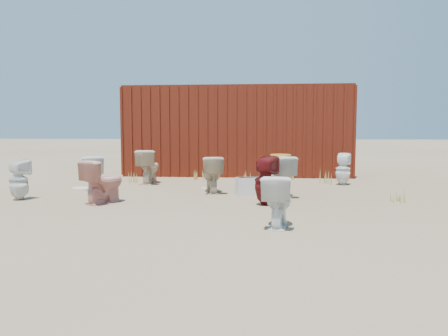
# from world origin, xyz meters

# --- Properties ---
(ground) EXTENTS (100.00, 100.00, 0.00)m
(ground) POSITION_xyz_m (0.00, 0.00, 0.00)
(ground) COLOR brown
(ground) RESTS_ON ground
(shipping_container) EXTENTS (6.00, 2.40, 2.40)m
(shipping_container) POSITION_xyz_m (0.00, 5.20, 1.20)
(shipping_container) COLOR #4E1A0D
(shipping_container) RESTS_ON ground
(toilet_front_a) EXTENTS (0.67, 0.83, 0.74)m
(toilet_front_a) POSITION_xyz_m (-2.63, 1.02, 0.37)
(toilet_front_a) COLOR white
(toilet_front_a) RESTS_ON ground
(toilet_front_pink) EXTENTS (0.71, 0.83, 0.74)m
(toilet_front_pink) POSITION_xyz_m (-1.98, -0.12, 0.37)
(toilet_front_pink) COLOR #DF8F81
(toilet_front_pink) RESTS_ON ground
(toilet_front_c) EXTENTS (0.46, 0.70, 0.67)m
(toilet_front_c) POSITION_xyz_m (0.89, -1.67, 0.33)
(toilet_front_c) COLOR white
(toilet_front_c) RESTS_ON ground
(toilet_front_maroon) EXTENTS (0.48, 0.48, 0.80)m
(toilet_front_maroon) POSITION_xyz_m (0.75, -0.08, 0.40)
(toilet_front_maroon) COLOR #5D1011
(toilet_front_maroon) RESTS_ON ground
(toilet_back_a) EXTENTS (0.43, 0.43, 0.71)m
(toilet_back_a) POSITION_xyz_m (-3.60, 0.08, 0.36)
(toilet_back_a) COLOR white
(toilet_back_a) RESTS_ON ground
(toilet_back_beige_left) EXTENTS (0.45, 0.78, 0.78)m
(toilet_back_beige_left) POSITION_xyz_m (-1.92, 2.60, 0.39)
(toilet_back_beige_left) COLOR beige
(toilet_back_beige_left) RESTS_ON ground
(toilet_back_beige_right) EXTENTS (0.55, 0.78, 0.72)m
(toilet_back_beige_right) POSITION_xyz_m (-0.30, 1.26, 0.36)
(toilet_back_beige_right) COLOR beige
(toilet_back_beige_right) RESTS_ON ground
(toilet_back_yellowlid) EXTENTS (0.61, 0.83, 0.76)m
(toilet_back_yellowlid) POSITION_xyz_m (1.03, 0.87, 0.38)
(toilet_back_yellowlid) COLOR silver
(toilet_back_yellowlid) RESTS_ON ground
(toilet_back_e) EXTENTS (0.41, 0.42, 0.72)m
(toilet_back_e) POSITION_xyz_m (2.50, 2.73, 0.36)
(toilet_back_e) COLOR white
(toilet_back_e) RESTS_ON ground
(yellow_lid) EXTENTS (0.39, 0.48, 0.02)m
(yellow_lid) POSITION_xyz_m (1.03, 0.87, 0.77)
(yellow_lid) COLOR gold
(yellow_lid) RESTS_ON toilet_back_yellowlid
(loose_tank) EXTENTS (0.54, 0.38, 0.35)m
(loose_tank) POSITION_xyz_m (0.45, 0.94, 0.17)
(loose_tank) COLOR silver
(loose_tank) RESTS_ON ground
(loose_lid_near) EXTENTS (0.40, 0.51, 0.02)m
(loose_lid_near) POSITION_xyz_m (-0.40, 1.77, 0.01)
(loose_lid_near) COLOR beige
(loose_lid_near) RESTS_ON ground
(loose_lid_far) EXTENTS (0.59, 0.58, 0.02)m
(loose_lid_far) POSITION_xyz_m (-3.09, 1.55, 0.01)
(loose_lid_far) COLOR beige
(loose_lid_far) RESTS_ON ground
(weed_clump_a) EXTENTS (0.36, 0.36, 0.28)m
(weed_clump_a) POSITION_xyz_m (-2.30, 2.64, 0.14)
(weed_clump_a) COLOR olive
(weed_clump_a) RESTS_ON ground
(weed_clump_b) EXTENTS (0.32, 0.32, 0.30)m
(weed_clump_b) POSITION_xyz_m (0.31, 2.56, 0.15)
(weed_clump_b) COLOR olive
(weed_clump_b) RESTS_ON ground
(weed_clump_c) EXTENTS (0.36, 0.36, 0.33)m
(weed_clump_c) POSITION_xyz_m (2.18, 2.87, 0.17)
(weed_clump_c) COLOR olive
(weed_clump_c) RESTS_ON ground
(weed_clump_d) EXTENTS (0.30, 0.30, 0.27)m
(weed_clump_d) POSITION_xyz_m (-0.84, 3.46, 0.13)
(weed_clump_d) COLOR olive
(weed_clump_d) RESTS_ON ground
(weed_clump_e) EXTENTS (0.34, 0.34, 0.27)m
(weed_clump_e) POSITION_xyz_m (1.43, 3.50, 0.13)
(weed_clump_e) COLOR olive
(weed_clump_e) RESTS_ON ground
(weed_clump_f) EXTENTS (0.28, 0.28, 0.21)m
(weed_clump_f) POSITION_xyz_m (3.05, 0.39, 0.11)
(weed_clump_f) COLOR olive
(weed_clump_f) RESTS_ON ground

